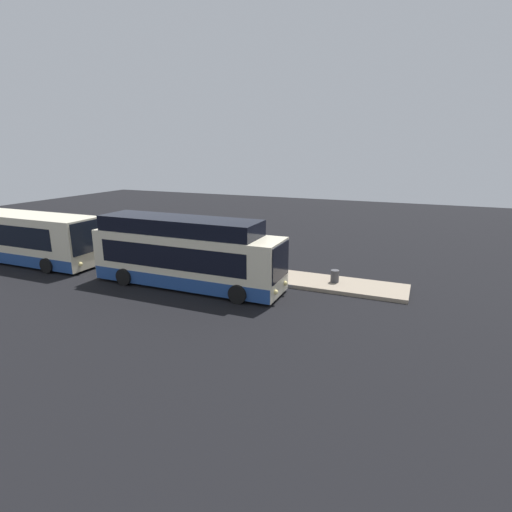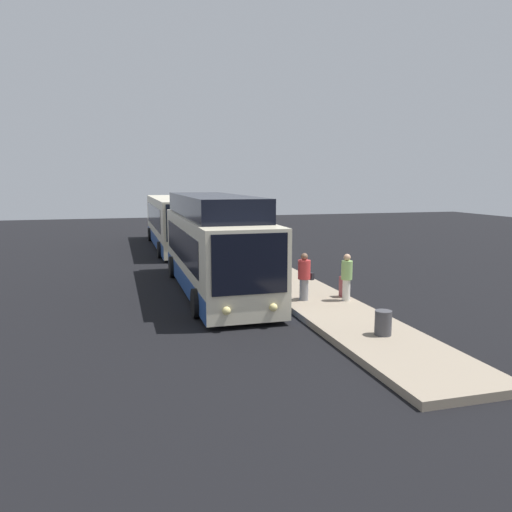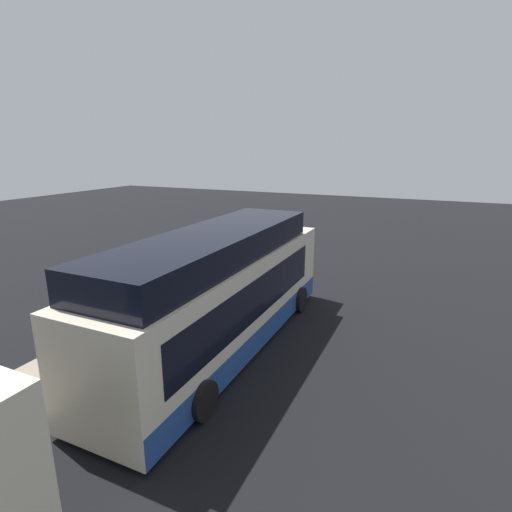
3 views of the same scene
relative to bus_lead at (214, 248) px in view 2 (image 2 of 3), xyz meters
The scene contains 9 objects.
ground 1.94m from the bus_lead, ahead, with size 80.00×80.00×0.00m, color black.
platform 3.49m from the bus_lead, 70.56° to the left, with size 20.00×2.48×0.20m.
bus_lead is the anchor object (origin of this frame).
bus_second 13.00m from the bus_lead, behind, with size 12.51×2.90×3.10m.
passenger_boarding 4.02m from the bus_lead, 38.39° to the left, with size 0.60×0.69×1.60m.
passenger_waiting 5.24m from the bus_lead, 46.90° to the left, with size 0.49×0.49×1.59m.
suitcase 5.10m from the bus_lead, 52.25° to the left, with size 0.35×0.19×0.95m.
sign_post 3.55m from the bus_lead, 134.55° to the left, with size 0.10×0.65×2.77m.
trash_bin 7.96m from the bus_lead, 22.86° to the left, with size 0.44×0.44×0.65m.
Camera 2 is at (17.45, -3.64, 4.21)m, focal length 35.00 mm.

